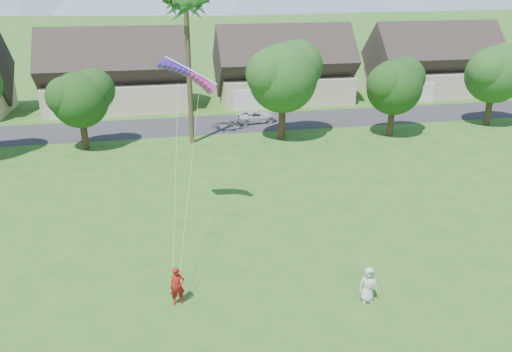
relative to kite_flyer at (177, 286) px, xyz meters
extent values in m
cube|color=#2D2D30|center=(4.52, 29.02, -0.89)|extent=(90.00, 7.00, 0.01)
imported|color=#A11412|center=(0.00, 0.00, 0.00)|extent=(0.70, 0.50, 1.80)
imported|color=silver|center=(8.28, -1.47, -0.05)|extent=(0.88, 0.62, 1.70)
imported|color=silver|center=(9.38, 29.02, -0.33)|extent=(4.39, 2.59, 1.15)
cube|color=beige|center=(-4.48, 38.02, 0.60)|extent=(15.00, 8.00, 3.00)
cube|color=#382D28|center=(-4.48, 38.02, 3.89)|extent=(15.75, 8.15, 8.15)
cube|color=silver|center=(-8.68, 33.96, 0.20)|extent=(4.80, 0.12, 2.20)
cube|color=beige|center=(14.52, 38.02, 0.60)|extent=(15.00, 8.00, 3.00)
cube|color=#382D28|center=(14.52, 38.02, 3.89)|extent=(15.75, 8.15, 8.15)
cube|color=silver|center=(10.32, 33.96, 0.20)|extent=(4.80, 0.12, 2.20)
cube|color=beige|center=(33.52, 38.02, 0.60)|extent=(15.00, 8.00, 3.00)
cube|color=#382D28|center=(33.52, 38.02, 3.89)|extent=(15.75, 8.15, 8.15)
cube|color=silver|center=(29.32, 33.96, 0.20)|extent=(4.80, 0.12, 2.20)
cylinder|color=#47301C|center=(-6.48, 23.52, 0.19)|extent=(0.56, 0.56, 2.18)
sphere|color=#214916|center=(-6.48, 23.52, 3.32)|extent=(4.62, 4.62, 4.62)
cylinder|color=#47301C|center=(10.52, 23.02, 0.51)|extent=(0.62, 0.62, 2.82)
sphere|color=#214916|center=(10.52, 23.02, 4.56)|extent=(5.98, 5.98, 5.98)
cylinder|color=#47301C|center=(20.52, 22.02, 0.25)|extent=(0.58, 0.58, 2.30)
sphere|color=#214916|center=(20.52, 22.02, 3.57)|extent=(4.90, 4.90, 4.90)
cylinder|color=#47301C|center=(31.52, 23.52, 0.38)|extent=(0.60, 0.60, 2.56)
sphere|color=#214916|center=(31.52, 23.52, 4.06)|extent=(5.44, 5.44, 5.44)
cylinder|color=#4C3D26|center=(2.52, 23.52, 5.10)|extent=(0.44, 0.44, 12.00)
cube|color=#4E19C1|center=(0.72, 8.66, 7.77)|extent=(1.65, 1.05, 0.50)
cube|color=#C42493|center=(2.34, 8.66, 7.77)|extent=(1.65, 1.05, 0.50)
camera|label=1|loc=(-0.29, -18.82, 12.49)|focal=35.00mm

